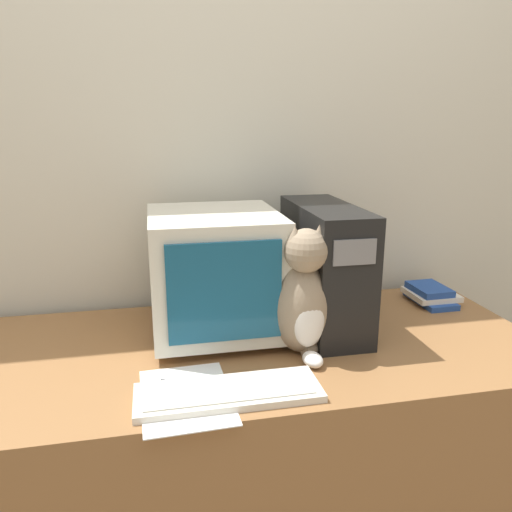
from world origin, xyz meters
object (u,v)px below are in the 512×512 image
at_px(crt_monitor, 215,272).
at_px(computer_tower, 324,267).
at_px(keyboard, 229,392).
at_px(cat, 303,298).
at_px(book_stack, 430,294).
at_px(pen, 186,385).

relative_size(crt_monitor, computer_tower, 0.92).
xyz_separation_m(keyboard, cat, (0.24, 0.19, 0.15)).
relative_size(keyboard, book_stack, 2.21).
bearing_deg(cat, book_stack, 22.20).
relative_size(crt_monitor, cat, 1.13).
relative_size(book_stack, pen, 1.60).
height_order(keyboard, cat, cat).
bearing_deg(computer_tower, pen, -146.36).
bearing_deg(pen, computer_tower, 33.64).
height_order(crt_monitor, computer_tower, computer_tower).
bearing_deg(keyboard, cat, 38.87).
relative_size(keyboard, cat, 1.19).
bearing_deg(computer_tower, book_stack, 14.02).
height_order(crt_monitor, cat, crt_monitor).
xyz_separation_m(computer_tower, book_stack, (0.45, 0.11, -0.16)).
xyz_separation_m(cat, pen, (-0.33, -0.13, -0.16)).
distance_m(computer_tower, keyboard, 0.55).
distance_m(keyboard, cat, 0.34).
xyz_separation_m(crt_monitor, keyboard, (-0.02, -0.38, -0.18)).
height_order(crt_monitor, pen, crt_monitor).
bearing_deg(book_stack, crt_monitor, -172.91).
distance_m(keyboard, book_stack, 0.94).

